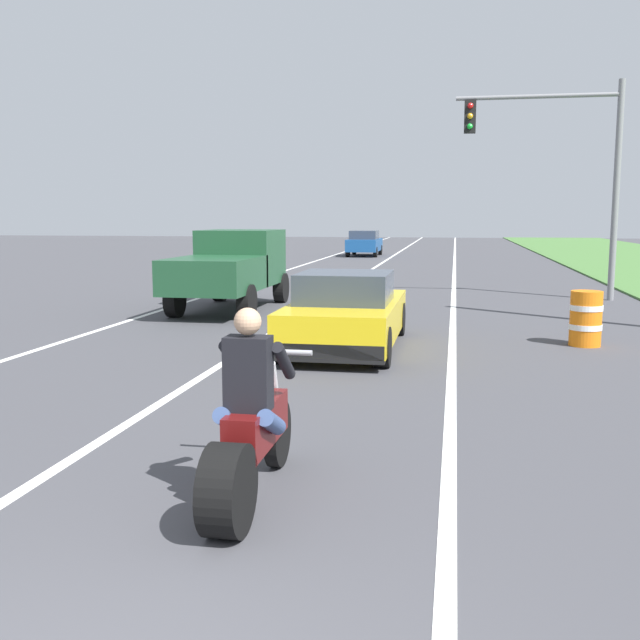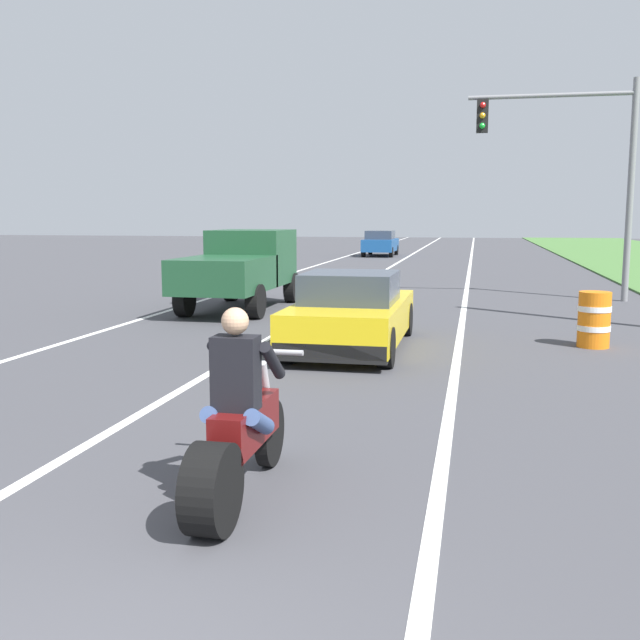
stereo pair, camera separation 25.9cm
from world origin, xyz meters
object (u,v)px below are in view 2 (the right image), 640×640
traffic_light_mast_near (579,155)px  distant_car_far_ahead (380,243)px  construction_barrel_nearest (594,319)px  motorcycle_with_rider (237,433)px  pickup_truck_left_lane_dark_green (241,266)px  sports_car_yellow (351,313)px

traffic_light_mast_near → distant_car_far_ahead: bearing=110.7°
traffic_light_mast_near → construction_barrel_nearest: 8.53m
construction_barrel_nearest → traffic_light_mast_near: bearing=85.7°
motorcycle_with_rider → pickup_truck_left_lane_dark_green: 12.74m
distant_car_far_ahead → traffic_light_mast_near: bearing=-69.3°
pickup_truck_left_lane_dark_green → distant_car_far_ahead: 25.70m
sports_car_yellow → distant_car_far_ahead: bearing=96.4°
motorcycle_with_rider → pickup_truck_left_lane_dark_green: (-3.92, 12.11, 0.51)m
sports_car_yellow → motorcycle_with_rider: bearing=-87.8°
motorcycle_with_rider → pickup_truck_left_lane_dark_green: pickup_truck_left_lane_dark_green is taller
pickup_truck_left_lane_dark_green → construction_barrel_nearest: size_ratio=4.80×
motorcycle_with_rider → traffic_light_mast_near: size_ratio=0.37×
sports_car_yellow → construction_barrel_nearest: (4.23, 1.06, -0.13)m
traffic_light_mast_near → distant_car_far_ahead: 23.53m
traffic_light_mast_near → distant_car_far_ahead: traffic_light_mast_near is taller
sports_car_yellow → distant_car_far_ahead: 30.81m
traffic_light_mast_near → construction_barrel_nearest: (-0.59, -7.76, -3.48)m
construction_barrel_nearest → sports_car_yellow: bearing=-165.9°
construction_barrel_nearest → distant_car_far_ahead: distant_car_far_ahead is taller
pickup_truck_left_lane_dark_green → construction_barrel_nearest: pickup_truck_left_lane_dark_green is taller
pickup_truck_left_lane_dark_green → traffic_light_mast_near: size_ratio=0.80×
motorcycle_with_rider → traffic_light_mast_near: 16.99m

